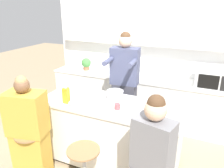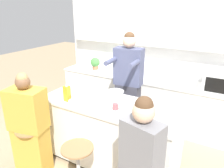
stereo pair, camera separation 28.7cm
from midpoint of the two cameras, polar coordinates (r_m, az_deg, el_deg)
ground_plane at (r=3.40m, az=1.87°, el=-19.49°), size 16.00×16.00×0.00m
wall_back at (r=4.22m, az=13.18°, el=11.03°), size 3.85×0.22×2.70m
back_counter at (r=4.27m, az=10.87°, el=-4.16°), size 3.57×0.59×0.88m
kitchen_island at (r=3.13m, az=1.97°, el=-12.80°), size 1.93×0.76×0.93m
bar_stool_leftmost at (r=3.15m, az=-17.50°, el=-15.94°), size 0.38×0.38×0.67m
person_cooking at (r=3.46m, az=6.54°, el=-1.62°), size 0.47×0.57×1.80m
person_wrapped_blanket at (r=3.00m, az=-18.19°, el=-11.04°), size 0.51×0.38×1.42m
cooking_pot at (r=2.97m, az=3.66°, el=-3.08°), size 0.32×0.23×0.14m
fruit_bowl at (r=3.32m, az=-3.92°, el=-1.23°), size 0.22×0.22×0.06m
mixing_bowl_steel at (r=2.87m, az=-6.61°, el=-4.92°), size 0.19×0.19×0.06m
coffee_cup_near at (r=2.73m, az=3.91°, el=-6.00°), size 0.10×0.07×0.08m
juice_carton at (r=2.98m, az=-9.00°, el=-2.49°), size 0.07×0.07×0.22m
microwave at (r=3.85m, az=28.43°, el=0.39°), size 0.49×0.40×0.30m
potted_plant at (r=4.56m, az=-2.63°, el=5.51°), size 0.19×0.19×0.25m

